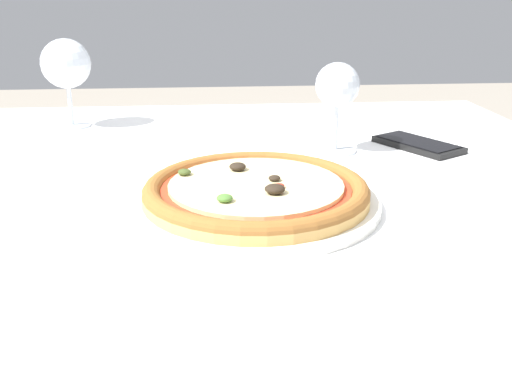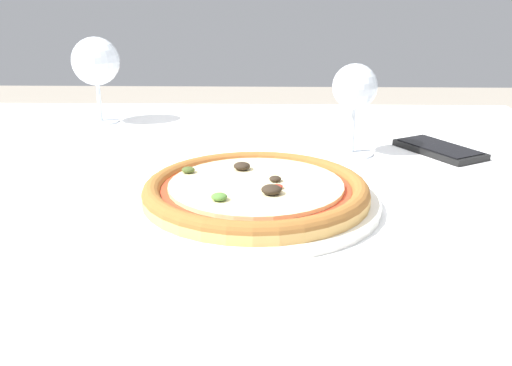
# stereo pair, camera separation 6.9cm
# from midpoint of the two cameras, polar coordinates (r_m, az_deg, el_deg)

# --- Properties ---
(dining_table) EXTENTS (1.25, 1.16, 0.71)m
(dining_table) POSITION_cam_midpoint_polar(r_m,az_deg,el_deg) (0.77, -8.76, -6.47)
(dining_table) COLOR #997047
(dining_table) RESTS_ON ground_plane
(pizza_plate) EXTENTS (0.30, 0.30, 0.04)m
(pizza_plate) POSITION_cam_midpoint_polar(r_m,az_deg,el_deg) (0.69, -2.85, -1.06)
(pizza_plate) COLOR white
(pizza_plate) RESTS_ON dining_table
(wine_glass_far_left) EXTENTS (0.07, 0.07, 0.14)m
(wine_glass_far_left) POSITION_cam_midpoint_polar(r_m,az_deg,el_deg) (0.91, 5.97, 9.33)
(wine_glass_far_left) COLOR silver
(wine_glass_far_left) RESTS_ON dining_table
(wine_glass_far_right) EXTENTS (0.09, 0.09, 0.17)m
(wine_glass_far_right) POSITION_cam_midpoint_polar(r_m,az_deg,el_deg) (1.14, -20.16, 10.98)
(wine_glass_far_right) COLOR silver
(wine_glass_far_right) RESTS_ON dining_table
(cell_phone) EXTENTS (0.13, 0.16, 0.01)m
(cell_phone) POSITION_cam_midpoint_polar(r_m,az_deg,el_deg) (0.98, 13.97, 3.74)
(cell_phone) COLOR black
(cell_phone) RESTS_ON dining_table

